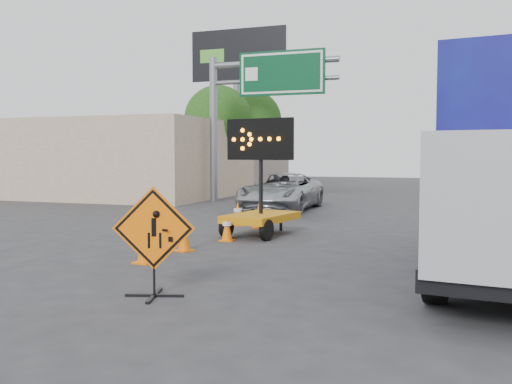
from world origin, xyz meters
The scene contains 15 objects.
ground centered at (0.00, 0.00, 0.00)m, with size 100.00×100.00×0.00m, color #2D2D30.
storefront_left_near centered at (-14.00, 20.00, 2.00)m, with size 14.00×10.00×4.00m, color #CCB693.
storefront_left_far centered at (-15.00, 34.00, 2.20)m, with size 12.00×10.00×4.40m, color gray.
highway_gantry centered at (-4.43, 17.96, 5.07)m, with size 6.18×0.38×6.90m.
billboard centered at (-8.35, 25.87, 7.35)m, with size 6.10×0.54×9.85m.
tree_left_near centered at (-8.00, 22.00, 4.16)m, with size 3.71×3.71×6.03m.
tree_left_far centered at (-9.00, 30.00, 4.60)m, with size 4.10×4.10×6.66m.
construction_sign centered at (0.05, 0.97, 0.92)m, with size 1.27×0.91×1.75m.
arrow_board centered at (-0.61, 7.97, 0.71)m, with size 2.03×2.48×3.23m.
pickup_truck centered at (-2.24, 15.12, 0.75)m, with size 2.49×5.41×1.50m, color #A8ABAF.
cone_a centered at (-1.55, 3.36, 0.39)m, with size 0.45×0.45×0.78m.
cone_b centered at (-1.45, 4.95, 0.36)m, with size 0.48×0.48×0.73m.
cone_c centered at (-1.12, 6.74, 0.35)m, with size 0.38×0.38×0.71m.
cone_d centered at (-2.04, 9.83, 0.38)m, with size 0.50×0.50×0.77m.
cone_e centered at (-1.21, 9.49, 0.40)m, with size 0.52×0.52×0.79m.
Camera 1 is at (4.57, -6.84, 2.25)m, focal length 40.00 mm.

